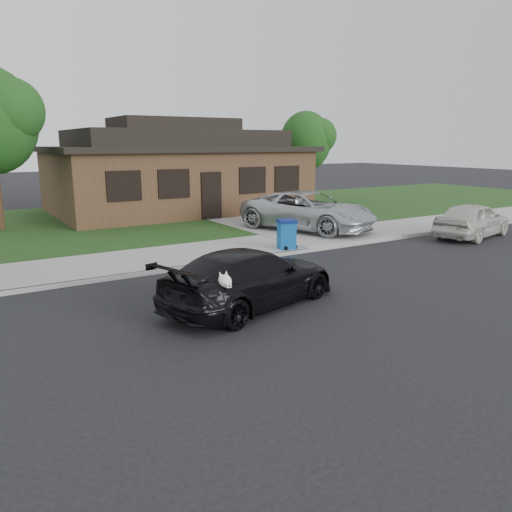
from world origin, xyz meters
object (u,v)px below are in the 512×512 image
minivan (308,211)px  recycling_bin (287,234)px  white_compact (473,220)px  sedan (251,278)px

minivan → recycling_bin: minivan is taller
white_compact → recycling_bin: white_compact is taller
white_compact → recycling_bin: size_ratio=4.12×
recycling_bin → minivan: bearing=60.3°
sedan → recycling_bin: 5.80m
sedan → minivan: 9.51m
sedan → minivan: (6.77, 6.67, 0.26)m
sedan → recycling_bin: sedan is taller
recycling_bin → sedan: bearing=-114.0°
sedan → minivan: bearing=-61.6°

